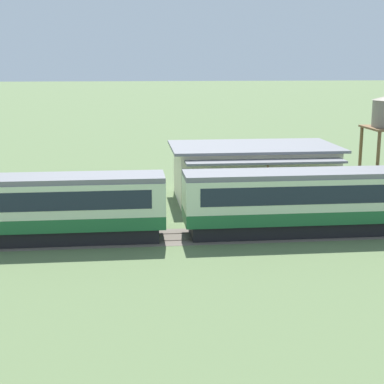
{
  "coord_description": "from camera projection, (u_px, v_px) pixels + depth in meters",
  "views": [
    {
      "loc": [
        -13.41,
        -35.07,
        10.56
      ],
      "look_at": [
        -9.58,
        0.83,
        2.55
      ],
      "focal_mm": 55.0,
      "sensor_mm": 36.0,
      "label": 1
    }
  ],
  "objects": [
    {
      "name": "ground_plane",
      "position": [
        342.0,
        230.0,
        37.72
      ],
      "size": [
        600.0,
        600.0,
        0.0
      ],
      "primitive_type": "plane",
      "color": "#566B42"
    },
    {
      "name": "passenger_train",
      "position": [
        179.0,
        202.0,
        35.75
      ],
      "size": [
        85.99,
        3.1,
        3.98
      ],
      "color": "#1E6033",
      "rests_on": "ground_plane"
    },
    {
      "name": "railway_track",
      "position": [
        135.0,
        238.0,
        35.95
      ],
      "size": [
        126.31,
        3.6,
        0.04
      ],
      "color": "#665B51",
      "rests_on": "ground_plane"
    },
    {
      "name": "station_building",
      "position": [
        253.0,
        172.0,
        45.95
      ],
      "size": [
        12.87,
        8.79,
        4.25
      ],
      "color": "beige",
      "rests_on": "ground_plane"
    }
  ]
}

